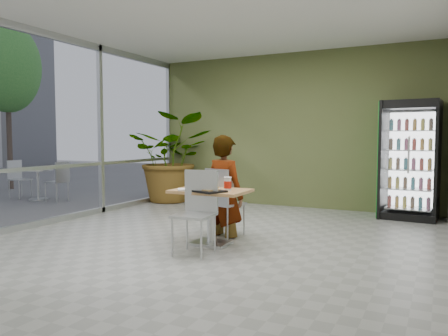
# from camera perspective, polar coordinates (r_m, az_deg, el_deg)

# --- Properties ---
(ground) EXTENTS (7.00, 7.00, 0.00)m
(ground) POSITION_cam_1_polar(r_m,az_deg,el_deg) (6.18, -1.90, -9.55)
(ground) COLOR gray
(ground) RESTS_ON ground
(room_envelope) EXTENTS (6.00, 7.00, 3.20)m
(room_envelope) POSITION_cam_1_polar(r_m,az_deg,el_deg) (6.01, -1.94, 5.45)
(room_envelope) COLOR beige
(room_envelope) RESTS_ON ground
(storefront_frame) EXTENTS (0.10, 7.00, 3.20)m
(storefront_frame) POSITION_cam_1_polar(r_m,az_deg,el_deg) (7.89, -21.54, 4.82)
(storefront_frame) COLOR #AFB2B4
(storefront_frame) RESTS_ON ground
(dining_table) EXTENTS (1.01, 0.72, 0.75)m
(dining_table) POSITION_cam_1_polar(r_m,az_deg,el_deg) (5.90, -1.74, -4.89)
(dining_table) COLOR tan
(dining_table) RESTS_ON ground
(chair_far) EXTENTS (0.54, 0.54, 1.00)m
(chair_far) POSITION_cam_1_polar(r_m,az_deg,el_deg) (6.38, -0.33, -3.78)
(chair_far) COLOR #AFB2B4
(chair_far) RESTS_ON ground
(chair_near) EXTENTS (0.49, 0.49, 1.04)m
(chair_near) POSITION_cam_1_polar(r_m,az_deg,el_deg) (5.50, -3.47, -4.82)
(chair_near) COLOR #AFB2B4
(chair_near) RESTS_ON ground
(seated_woman) EXTENTS (0.74, 0.58, 1.79)m
(seated_woman) POSITION_cam_1_polar(r_m,az_deg,el_deg) (6.41, 0.09, -3.67)
(seated_woman) COLOR black
(seated_woman) RESTS_ON ground
(pizza_plate) EXTENTS (0.31, 0.23, 0.03)m
(pizza_plate) POSITION_cam_1_polar(r_m,az_deg,el_deg) (5.92, -1.58, -2.62)
(pizza_plate) COLOR silver
(pizza_plate) RESTS_ON dining_table
(soda_cup) EXTENTS (0.10, 0.10, 0.18)m
(soda_cup) POSITION_cam_1_polar(r_m,az_deg,el_deg) (5.73, 0.48, -2.12)
(soda_cup) COLOR silver
(soda_cup) RESTS_ON dining_table
(napkin_stack) EXTENTS (0.23, 0.23, 0.02)m
(napkin_stack) POSITION_cam_1_polar(r_m,az_deg,el_deg) (5.80, -5.24, -2.82)
(napkin_stack) COLOR silver
(napkin_stack) RESTS_ON dining_table
(cafeteria_tray) EXTENTS (0.52, 0.45, 0.02)m
(cafeteria_tray) POSITION_cam_1_polar(r_m,az_deg,el_deg) (5.62, -2.19, -3.01)
(cafeteria_tray) COLOR black
(cafeteria_tray) RESTS_ON dining_table
(beverage_fridge) EXTENTS (1.01, 0.80, 2.10)m
(beverage_fridge) POSITION_cam_1_polar(r_m,az_deg,el_deg) (8.43, 23.09, 0.96)
(beverage_fridge) COLOR black
(beverage_fridge) RESTS_ON ground
(potted_plant) EXTENTS (2.27, 2.14, 2.00)m
(potted_plant) POSITION_cam_1_polar(r_m,az_deg,el_deg) (9.91, -6.77, 1.37)
(potted_plant) COLOR #29682B
(potted_plant) RESTS_ON ground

